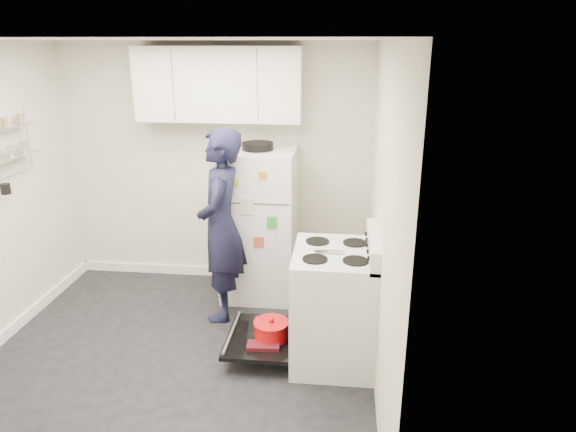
# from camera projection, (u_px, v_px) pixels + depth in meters

# --- Properties ---
(room) EXTENTS (3.21, 3.21, 2.51)m
(room) POSITION_uv_depth(u_px,v_px,m) (164.00, 219.00, 3.90)
(room) COLOR black
(room) RESTS_ON ground
(electric_range) EXTENTS (0.66, 0.76, 1.10)m
(electric_range) POSITION_uv_depth(u_px,v_px,m) (332.00, 307.00, 4.12)
(electric_range) COLOR silver
(electric_range) RESTS_ON ground
(open_oven_door) EXTENTS (0.55, 0.70, 0.23)m
(open_oven_door) POSITION_uv_depth(u_px,v_px,m) (265.00, 334.00, 4.25)
(open_oven_door) COLOR black
(open_oven_door) RESTS_ON ground
(refrigerator) EXTENTS (0.72, 0.74, 1.58)m
(refrigerator) POSITION_uv_depth(u_px,v_px,m) (259.00, 223.00, 5.14)
(refrigerator) COLOR white
(refrigerator) RESTS_ON ground
(upper_cabinets) EXTENTS (1.60, 0.33, 0.70)m
(upper_cabinets) POSITION_uv_depth(u_px,v_px,m) (219.00, 84.00, 4.92)
(upper_cabinets) COLOR silver
(upper_cabinets) RESTS_ON room
(wall_shelf_rack) EXTENTS (0.14, 0.60, 0.61)m
(wall_shelf_rack) POSITION_uv_depth(u_px,v_px,m) (8.00, 143.00, 4.33)
(wall_shelf_rack) COLOR #B2B2B7
(wall_shelf_rack) RESTS_ON room
(person) EXTENTS (0.45, 0.66, 1.79)m
(person) POSITION_uv_depth(u_px,v_px,m) (221.00, 226.00, 4.67)
(person) COLOR black
(person) RESTS_ON ground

